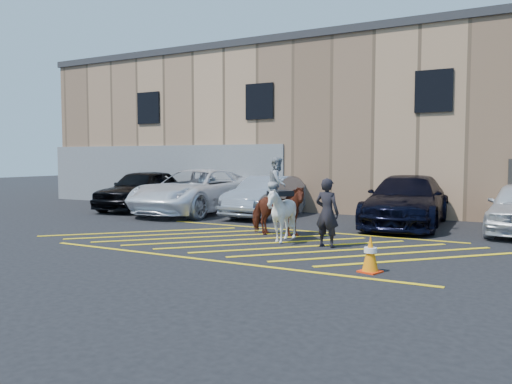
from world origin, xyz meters
The scene contains 11 objects.
ground centered at (0.00, 0.00, 0.00)m, with size 90.00×90.00×0.00m, color black.
car_black_suv centered at (-8.55, 4.79, 0.86)m, with size 2.04×5.07×1.73m, color black.
car_white_pickup centered at (-5.68, 4.73, 0.88)m, with size 2.93×6.37×1.77m, color white.
car_silver_sedan centered at (-2.70, 5.11, 0.77)m, with size 1.62×4.65×1.53m, color #989CA6.
car_blue_suv centered at (2.55, 4.94, 0.82)m, with size 2.30×5.66×1.64m, color black.
handler centered at (1.60, -0.05, 0.87)m, with size 0.63×0.41×1.73m, color black.
warehouse centered at (-0.01, 11.99, 3.65)m, with size 32.42×10.20×7.30m.
hatching_zone centered at (0.00, -0.30, 0.01)m, with size 12.60×5.12×0.01m.
mounted_bay centered at (-0.27, 0.98, 0.92)m, with size 1.78×0.93×2.26m.
saddled_white centered at (0.28, 0.10, 0.74)m, with size 1.75×1.78×1.46m.
traffic_cone centered at (3.30, -2.26, 0.37)m, with size 0.48×0.48×0.73m.
Camera 1 is at (5.87, -11.81, 2.25)m, focal length 35.00 mm.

